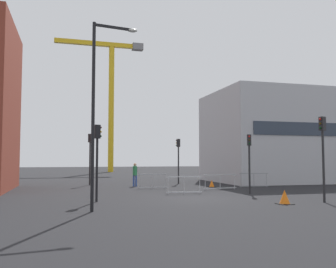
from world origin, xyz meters
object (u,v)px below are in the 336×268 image
(traffic_light_median, at_px, (90,151))
(traffic_cone_on_verge, at_px, (212,184))
(traffic_cone_striped, at_px, (285,197))
(traffic_light_crosswalk, at_px, (97,150))
(pedestrian_walking, at_px, (135,173))
(streetlamp_tall, at_px, (99,99))
(traffic_light_verge, at_px, (323,145))
(traffic_light_corner, at_px, (178,153))
(traffic_light_near, at_px, (249,154))
(construction_crane, at_px, (110,86))

(traffic_light_median, bearing_deg, traffic_cone_on_verge, -26.89)
(traffic_cone_on_verge, distance_m, traffic_cone_striped, 10.92)
(traffic_light_crosswalk, distance_m, pedestrian_walking, 10.58)
(streetlamp_tall, height_order, traffic_light_median, streetlamp_tall)
(streetlamp_tall, distance_m, traffic_light_crosswalk, 4.03)
(streetlamp_tall, distance_m, traffic_cone_on_verge, 15.21)
(traffic_cone_on_verge, bearing_deg, traffic_light_verge, -81.14)
(traffic_light_corner, relative_size, pedestrian_walking, 2.14)
(traffic_light_median, xyz_separation_m, traffic_cone_on_verge, (8.91, -4.52, -2.56))
(pedestrian_walking, relative_size, traffic_cone_on_verge, 3.29)
(traffic_light_near, xyz_separation_m, traffic_light_crosswalk, (-9.55, -2.01, 0.13))
(traffic_light_corner, bearing_deg, pedestrian_walking, -152.60)
(pedestrian_walking, height_order, traffic_cone_striped, pedestrian_walking)
(traffic_light_crosswalk, bearing_deg, traffic_light_near, 11.90)
(traffic_light_median, relative_size, traffic_cone_striped, 6.17)
(traffic_light_near, bearing_deg, traffic_cone_striped, -99.94)
(streetlamp_tall, xyz_separation_m, traffic_light_verge, (11.16, 0.27, -1.81))
(traffic_light_near, distance_m, traffic_light_crosswalk, 9.76)
(traffic_light_crosswalk, relative_size, traffic_cone_on_verge, 7.06)
(traffic_light_median, bearing_deg, traffic_light_near, -47.60)
(construction_crane, height_order, traffic_light_verge, construction_crane)
(traffic_light_crosswalk, xyz_separation_m, pedestrian_walking, (3.68, 9.79, -1.56))
(traffic_light_corner, bearing_deg, traffic_light_verge, -78.71)
(traffic_light_median, bearing_deg, streetlamp_tall, -92.11)
(construction_crane, bearing_deg, streetlamp_tall, -96.77)
(traffic_light_verge, height_order, traffic_light_crosswalk, traffic_light_verge)
(traffic_cone_striped, bearing_deg, traffic_light_crosswalk, 158.90)
(traffic_light_corner, bearing_deg, traffic_cone_on_verge, -72.94)
(traffic_light_crosswalk, bearing_deg, construction_crane, 83.00)
(traffic_light_corner, height_order, traffic_light_crosswalk, traffic_light_crosswalk)
(construction_crane, distance_m, traffic_light_crosswalk, 43.91)
(traffic_light_corner, bearing_deg, traffic_light_crosswalk, -123.40)
(traffic_light_median, relative_size, traffic_cone_on_verge, 7.62)
(traffic_light_crosswalk, bearing_deg, traffic_cone_on_verge, 39.35)
(traffic_light_crosswalk, relative_size, traffic_cone_striped, 5.71)
(traffic_light_near, height_order, traffic_light_corner, traffic_light_corner)
(traffic_light_near, xyz_separation_m, traffic_cone_on_verge, (-0.30, 5.57, -2.24))
(traffic_light_median, bearing_deg, traffic_cone_striped, -61.78)
(streetlamp_tall, bearing_deg, traffic_light_verge, 1.37)
(streetlamp_tall, distance_m, traffic_cone_striped, 9.86)
(traffic_light_corner, bearing_deg, traffic_cone_striped, -87.32)
(traffic_light_corner, relative_size, traffic_cone_striped, 5.70)
(traffic_light_verge, bearing_deg, streetlamp_tall, -178.63)
(construction_crane, bearing_deg, traffic_light_crosswalk, -97.00)
(pedestrian_walking, bearing_deg, traffic_light_crosswalk, -110.62)
(traffic_cone_striped, bearing_deg, streetlamp_tall, -179.10)
(traffic_cone_on_verge, bearing_deg, streetlamp_tall, -130.64)
(traffic_light_near, bearing_deg, traffic_light_corner, 99.41)
(traffic_light_median, height_order, pedestrian_walking, traffic_light_median)
(traffic_cone_on_verge, bearing_deg, traffic_light_corner, 107.06)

